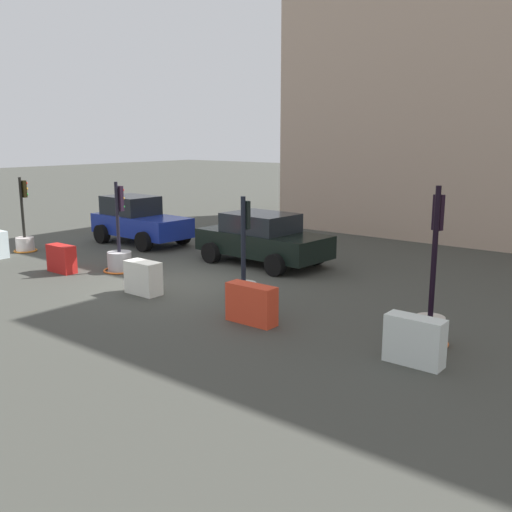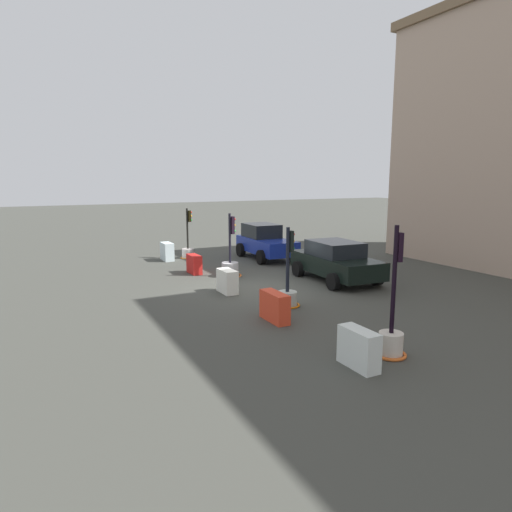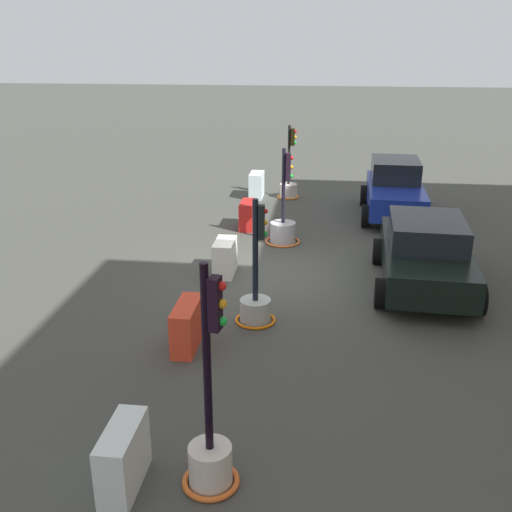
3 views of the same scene
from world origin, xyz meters
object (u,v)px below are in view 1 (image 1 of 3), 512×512
construction_barrier_2 (143,278)px  car_black_sedan (262,238)px  traffic_light_3 (430,317)px  traffic_light_0 (25,239)px  car_blue_estate (139,220)px  construction_barrier_3 (251,304)px  construction_barrier_1 (62,259)px  traffic_light_2 (244,284)px  construction_barrier_4 (415,341)px  traffic_light_1 (120,257)px

construction_barrier_2 → car_black_sedan: size_ratio=0.22×
traffic_light_3 → traffic_light_0: bearing=179.9°
car_blue_estate → construction_barrier_3: bearing=-26.8°
traffic_light_3 → construction_barrier_1: size_ratio=3.13×
traffic_light_0 → traffic_light_2: size_ratio=1.01×
traffic_light_2 → traffic_light_3: size_ratio=0.84×
construction_barrier_1 → traffic_light_0: bearing=165.2°
traffic_light_2 → car_black_sedan: bearing=122.0°
car_blue_estate → traffic_light_2: bearing=-23.6°
construction_barrier_1 → car_black_sedan: (3.90, 4.61, 0.40)m
construction_barrier_2 → car_black_sedan: bearing=87.7°
traffic_light_0 → car_blue_estate: bearing=62.0°
traffic_light_0 → traffic_light_2: (9.91, -0.00, -0.01)m
traffic_light_2 → car_black_sedan: (-2.26, 3.62, 0.36)m
construction_barrier_4 → car_black_sedan: bearing=146.3°
traffic_light_0 → traffic_light_2: bearing=-0.0°
traffic_light_3 → construction_barrier_2: size_ratio=3.15×
traffic_light_2 → construction_barrier_4: traffic_light_2 is taller
construction_barrier_2 → traffic_light_3: bearing=8.2°
construction_barrier_1 → car_blue_estate: bearing=112.8°
traffic_light_0 → construction_barrier_3: 11.14m
car_blue_estate → car_black_sedan: (5.79, 0.10, -0.06)m
traffic_light_3 → car_blue_estate: size_ratio=0.75×
traffic_light_3 → construction_barrier_1: (-10.82, -0.97, -0.15)m
traffic_light_2 → construction_barrier_1: traffic_light_2 is taller
traffic_light_1 → construction_barrier_2: bearing=-26.1°
traffic_light_2 → car_blue_estate: (-8.05, 3.52, 0.42)m
construction_barrier_1 → construction_barrier_4: size_ratio=0.95×
traffic_light_2 → traffic_light_3: (4.66, -0.02, 0.12)m
construction_barrier_2 → car_blue_estate: car_blue_estate is taller
traffic_light_0 → construction_barrier_1: bearing=-14.8°
traffic_light_0 → traffic_light_2: traffic_light_0 is taller
construction_barrier_3 → car_blue_estate: bearing=153.2°
traffic_light_2 → traffic_light_3: 4.66m
traffic_light_2 → construction_barrier_2: traffic_light_2 is taller
construction_barrier_2 → construction_barrier_4: construction_barrier_4 is taller
traffic_light_2 → construction_barrier_2: bearing=-156.9°
traffic_light_3 → traffic_light_2: bearing=179.8°
traffic_light_0 → construction_barrier_1: 3.88m
traffic_light_2 → construction_barrier_3: traffic_light_2 is taller
construction_barrier_2 → construction_barrier_3: bearing=-1.4°
construction_barrier_1 → construction_barrier_4: construction_barrier_4 is taller
traffic_light_2 → construction_barrier_4: size_ratio=2.49×
traffic_light_1 → construction_barrier_4: (9.77, -1.29, 0.00)m
construction_barrier_1 → construction_barrier_4: bearing=-0.6°
traffic_light_3 → car_blue_estate: traffic_light_3 is taller
traffic_light_0 → construction_barrier_2: 7.54m
traffic_light_1 → construction_barrier_3: traffic_light_1 is taller
construction_barrier_3 → car_black_sedan: size_ratio=0.26×
construction_barrier_3 → car_black_sedan: bearing=125.8°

